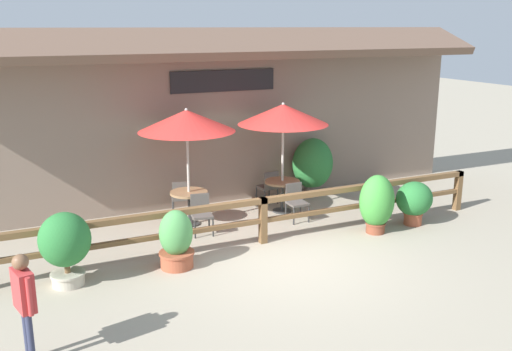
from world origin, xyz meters
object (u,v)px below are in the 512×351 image
(chair_near_wallside, at_px, (181,196))
(potted_plant_small_flowering, at_px, (313,164))
(potted_plant_corner_fern, at_px, (377,203))
(potted_plant_broad_leaf, at_px, (414,200))
(chair_middle_streetside, at_px, (296,200))
(patio_umbrella_near, at_px, (187,121))
(chair_near_streetside, at_px, (201,212))
(dining_table_middle, at_px, (282,187))
(pedestrian, at_px, (24,294))
(potted_plant_entrance_palm, at_px, (176,241))
(patio_umbrella_middle, at_px, (283,114))
(dining_table_near, at_px, (189,198))
(chair_middle_wallside, at_px, (268,186))
(potted_plant_tall_tropical, at_px, (65,244))

(chair_near_wallside, xyz_separation_m, potted_plant_small_flowering, (3.58, 0.17, 0.35))
(potted_plant_corner_fern, xyz_separation_m, potted_plant_broad_leaf, (1.06, 0.08, -0.11))
(chair_middle_streetside, bearing_deg, patio_umbrella_near, 162.30)
(potted_plant_corner_fern, relative_size, potted_plant_broad_leaf, 1.30)
(potted_plant_small_flowering, bearing_deg, chair_near_streetside, -157.61)
(dining_table_middle, relative_size, pedestrian, 0.54)
(potted_plant_broad_leaf, height_order, potted_plant_entrance_palm, potted_plant_entrance_palm)
(potted_plant_entrance_palm, bearing_deg, chair_near_streetside, 55.83)
(potted_plant_corner_fern, bearing_deg, patio_umbrella_middle, 118.71)
(potted_plant_small_flowering, bearing_deg, dining_table_near, -167.22)
(potted_plant_broad_leaf, bearing_deg, chair_middle_wallside, 129.61)
(dining_table_near, xyz_separation_m, chair_middle_wallside, (2.25, 0.63, -0.13))
(patio_umbrella_near, xyz_separation_m, chair_middle_wallside, (2.25, 0.63, -1.85))
(chair_middle_wallside, bearing_deg, chair_middle_streetside, 84.02)
(chair_near_wallside, distance_m, pedestrian, 6.09)
(dining_table_near, distance_m, patio_umbrella_middle, 2.85)
(dining_table_middle, relative_size, potted_plant_broad_leaf, 0.84)
(chair_near_streetside, distance_m, potted_plant_corner_fern, 3.70)
(chair_near_wallside, distance_m, potted_plant_broad_leaf, 5.23)
(potted_plant_corner_fern, bearing_deg, potted_plant_broad_leaf, 4.08)
(chair_middle_streetside, xyz_separation_m, potted_plant_corner_fern, (1.15, -1.42, 0.20))
(patio_umbrella_middle, xyz_separation_m, potted_plant_corner_fern, (1.15, -2.10, -1.65))
(potted_plant_tall_tropical, bearing_deg, chair_near_streetside, 25.83)
(chair_middle_wallside, relative_size, potted_plant_entrance_palm, 0.77)
(chair_middle_wallside, bearing_deg, chair_near_wallside, -7.57)
(chair_middle_streetside, xyz_separation_m, potted_plant_broad_leaf, (2.21, -1.34, 0.09))
(pedestrian, bearing_deg, dining_table_near, 126.02)
(patio_umbrella_near, distance_m, dining_table_near, 1.72)
(dining_table_middle, xyz_separation_m, potted_plant_small_flowering, (1.33, 0.87, 0.22))
(patio_umbrella_near, height_order, potted_plant_small_flowering, patio_umbrella_near)
(dining_table_middle, bearing_deg, potted_plant_tall_tropical, -158.72)
(patio_umbrella_middle, xyz_separation_m, dining_table_middle, (0.00, 0.00, -1.72))
(patio_umbrella_middle, relative_size, dining_table_middle, 3.16)
(patio_umbrella_middle, xyz_separation_m, potted_plant_entrance_palm, (-3.22, -2.06, -1.81))
(chair_near_streetside, bearing_deg, dining_table_middle, 22.63)
(potted_plant_entrance_palm, relative_size, pedestrian, 0.72)
(potted_plant_corner_fern, bearing_deg, chair_middle_streetside, 129.01)
(potted_plant_small_flowering, bearing_deg, potted_plant_broad_leaf, -72.96)
(potted_plant_small_flowering, distance_m, pedestrian, 8.78)
(chair_near_streetside, bearing_deg, potted_plant_tall_tropical, -146.46)
(chair_middle_wallside, bearing_deg, patio_umbrella_near, 8.50)
(chair_middle_wallside, distance_m, potted_plant_small_flowering, 1.41)
(dining_table_near, distance_m, chair_middle_wallside, 2.34)
(potted_plant_entrance_palm, bearing_deg, dining_table_near, 65.93)
(chair_near_wallside, relative_size, patio_umbrella_middle, 0.32)
(dining_table_middle, height_order, potted_plant_entrance_palm, potted_plant_entrance_palm)
(chair_middle_wallside, xyz_separation_m, pedestrian, (-5.83, -4.86, 0.50))
(dining_table_middle, distance_m, potted_plant_small_flowering, 1.60)
(potted_plant_corner_fern, distance_m, potted_plant_tall_tropical, 6.26)
(potted_plant_small_flowering, relative_size, pedestrian, 0.99)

